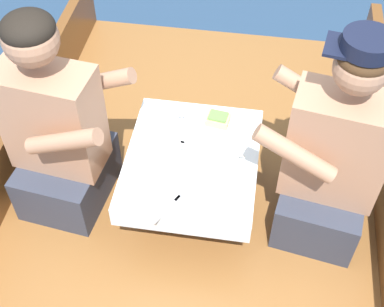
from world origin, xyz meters
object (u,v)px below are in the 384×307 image
object	(u,v)px
person_port	(57,133)
sandwich	(218,119)
coffee_cup_starboard	(172,113)
coffee_cup_port	(173,145)
person_starboard	(332,161)
coffee_cup_center	(230,156)

from	to	relation	value
person_port	sandwich	xyz separation A→B (m)	(0.68, 0.24, -0.05)
person_port	coffee_cup_starboard	xyz separation A→B (m)	(0.46, 0.24, -0.04)
person_port	coffee_cup_port	size ratio (longest dim) A/B	10.88
coffee_cup_port	coffee_cup_starboard	distance (m)	0.20
person_port	coffee_cup_starboard	world-z (taller)	person_port
person_starboard	coffee_cup_starboard	xyz separation A→B (m)	(-0.72, 0.22, -0.04)
person_port	person_starboard	bearing A→B (deg)	8.57
person_starboard	coffee_cup_port	distance (m)	0.68
person_port	coffee_cup_center	xyz separation A→B (m)	(0.75, 0.03, -0.05)
coffee_cup_port	coffee_cup_center	world-z (taller)	coffee_cup_port
person_starboard	coffee_cup_center	world-z (taller)	person_starboard
person_starboard	coffee_cup_port	size ratio (longest dim) A/B	11.11
person_starboard	coffee_cup_port	xyz separation A→B (m)	(-0.68, 0.02, -0.04)
person_starboard	coffee_cup_port	bearing A→B (deg)	7.40
coffee_cup_center	sandwich	bearing A→B (deg)	110.06
person_starboard	sandwich	bearing A→B (deg)	-13.89
sandwich	coffee_cup_center	world-z (taller)	sandwich
coffee_cup_center	person_port	bearing A→B (deg)	-177.72
sandwich	coffee_cup_starboard	bearing A→B (deg)	179.91
sandwich	coffee_cup_port	xyz separation A→B (m)	(-0.17, -0.19, 0.00)
person_port	sandwich	size ratio (longest dim) A/B	9.12
person_port	coffee_cup_center	world-z (taller)	person_port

